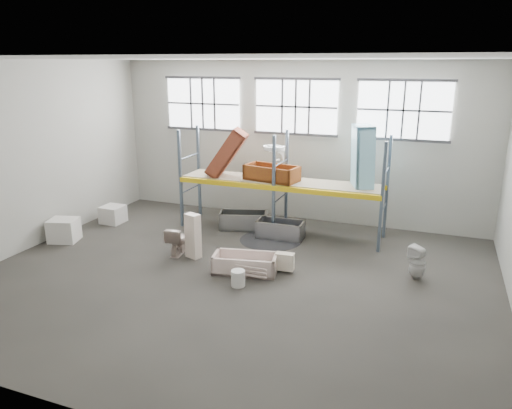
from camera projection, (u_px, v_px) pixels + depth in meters
The scene contains 33 objects.
floor at pixel (233, 279), 11.47m from camera, with size 12.00×10.00×0.10m, color #403D37.
ceiling at pixel (230, 56), 10.02m from camera, with size 12.00×10.00×0.10m, color silver.
wall_back at pixel (296, 142), 15.27m from camera, with size 12.00×0.10×5.00m, color #A3A298.
wall_front at pixel (75, 257), 6.23m from camera, with size 12.00×0.10×5.00m, color #B2B1A5.
wall_left at pixel (24, 157), 12.82m from camera, with size 0.10×10.00×5.00m, color #A6A69A.
window_left at pixel (203, 104), 15.96m from camera, with size 2.60×0.04×1.60m, color white.
window_mid at pixel (296, 107), 14.86m from camera, with size 2.60×0.04×1.60m, color white.
window_right at pixel (403, 110), 13.76m from camera, with size 2.60×0.04×1.60m, color white.
rack_upright_la at pixel (181, 179), 14.66m from camera, with size 0.08×0.08×3.00m, color slate.
rack_upright_lb at pixel (199, 171), 15.73m from camera, with size 0.08×0.08×3.00m, color slate.
rack_upright_ma at pixel (274, 188), 13.63m from camera, with size 0.08×0.08×3.00m, color slate.
rack_upright_mb at pixel (286, 179), 14.70m from camera, with size 0.08×0.08×3.00m, color slate.
rack_upright_ra at pixel (382, 198), 12.60m from camera, with size 0.08×0.08×3.00m, color slate.
rack_upright_rb at pixel (387, 188), 13.67m from camera, with size 0.08×0.08×3.00m, color slate.
rack_beam_front at pixel (274, 188), 13.63m from camera, with size 6.00×0.10×0.14m, color yellow.
rack_beam_back at pixel (286, 179), 14.70m from camera, with size 6.00×0.10×0.14m, color yellow.
shelf_deck at pixel (280, 181), 14.14m from camera, with size 5.90×1.10×0.03m, color gray.
wet_patch at pixel (271, 240), 13.87m from camera, with size 1.80×1.80×0.00m, color black.
bathtub_beige at pixel (245, 263), 11.69m from camera, with size 1.54×0.72×0.45m, color beige, non-canonical shape.
cistern_spare at pixel (285, 261), 11.67m from camera, with size 0.45×0.21×0.43m, color #F1E1C8.
sink_in_tub at pixel (259, 265), 11.78m from camera, with size 0.41×0.41×0.14m, color beige.
toilet_beige at pixel (177, 240), 12.76m from camera, with size 0.43×0.76×0.78m, color #C1ABA0.
cistern_tall at pixel (193, 236), 12.49m from camera, with size 0.38×0.25×1.18m, color beige.
toilet_white at pixel (417, 263), 11.28m from camera, with size 0.37×0.38×0.82m, color silver.
steel_tub_left at pixel (243, 220), 14.77m from camera, with size 1.44×0.67×0.53m, color #9B9EA2, non-canonical shape.
steel_tub_right at pixel (280, 229), 14.03m from camera, with size 1.36×0.64×0.50m, color #ABADB3, non-canonical shape.
rust_tub_flat at pixel (272, 173), 14.05m from camera, with size 1.56×0.73×0.44m, color brown, non-canonical shape.
rust_tub_tilted at pixel (227, 153), 14.44m from camera, with size 1.58×0.74×0.44m, color maroon, non-canonical shape.
sink_on_shelf at pixel (274, 164), 13.92m from camera, with size 0.65×0.50×0.57m, color white.
blue_tub_upright at pixel (363, 158), 13.24m from camera, with size 1.79×0.84×0.50m, color #90D2EB, non-canonical shape.
bucket at pixel (238, 278), 10.98m from camera, with size 0.32×0.32×0.37m, color silver.
carton_near at pixel (64, 230), 13.72m from camera, with size 0.76×0.65×0.65m, color silver.
carton_far at pixel (113, 214), 15.32m from camera, with size 0.65×0.65×0.54m, color silver.
Camera 1 is at (4.26, -9.60, 4.92)m, focal length 33.80 mm.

